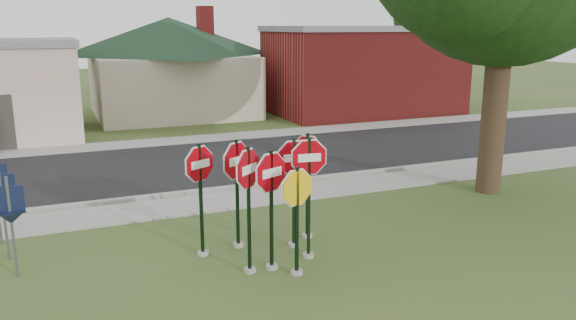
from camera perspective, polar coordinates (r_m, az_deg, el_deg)
name	(u,v)px	position (r m, az deg, el deg)	size (l,w,h in m)	color
ground	(305,284)	(10.80, 1.77, -12.52)	(120.00, 120.00, 0.00)	#304B1C
sidewalk_near	(222,201)	(15.61, -6.68, -4.17)	(60.00, 1.60, 0.06)	gray
road	(186,165)	(19.82, -10.35, -0.53)	(60.00, 7.00, 0.04)	black
sidewalk_far	(163,142)	(23.94, -12.63, 1.79)	(60.00, 1.60, 0.06)	gray
curb	(213,190)	(16.52, -7.66, -3.06)	(60.00, 0.20, 0.14)	gray
stop_sign_center	(271,193)	(10.90, -1.71, -3.38)	(1.01, 0.45, 2.54)	gray
stop_sign_yellow	(297,208)	(10.71, 0.91, -4.93)	(0.98, 0.26, 2.26)	gray
stop_sign_left	(249,192)	(10.74, -4.03, -3.23)	(0.86, 0.69, 2.64)	gray
stop_sign_right	(309,181)	(11.42, 2.14, -2.14)	(1.03, 0.24, 2.67)	gray
stop_sign_back_right	(294,178)	(12.03, 0.60, -1.81)	(1.05, 0.24, 2.53)	gray
stop_sign_back_left	(237,178)	(12.05, -5.21, -1.83)	(0.97, 0.61, 2.52)	gray
stop_sign_far_right	(308,170)	(12.53, 2.01, -1.07)	(0.59, 0.97, 2.55)	gray
stop_sign_far_left	(200,185)	(11.69, -8.89, -2.50)	(0.93, 0.50, 2.51)	gray
building_house	(170,47)	(31.43, -11.93, 11.18)	(11.60, 11.60, 6.20)	#B4A58F
building_brick	(364,69)	(31.78, 7.68, 9.12)	(10.20, 6.20, 4.75)	maroon
bg_tree_right	(432,14)	(43.51, 14.40, 14.15)	(5.60, 5.60, 8.40)	#322316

